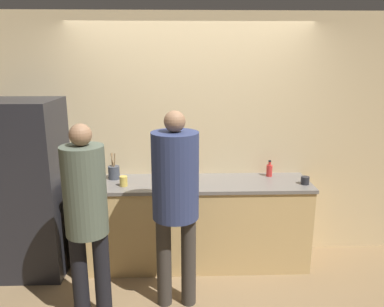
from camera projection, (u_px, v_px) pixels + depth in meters
The scene contains 11 objects.
ground_plane at pixel (192, 279), 3.73m from camera, with size 14.00×14.00×0.00m, color #8C704C.
wall_back at pixel (191, 138), 4.03m from camera, with size 5.20×0.06×2.60m.
counter at pixel (191, 222), 3.95m from camera, with size 2.43×0.63×0.91m.
refrigerator at pixel (28, 188), 3.74m from camera, with size 0.70×0.71×1.76m.
person_left at pixel (86, 212), 2.90m from camera, with size 0.33×0.33×1.68m.
person_center at pixel (175, 191), 3.11m from camera, with size 0.39×0.39×1.74m.
fruit_bowl at pixel (179, 174), 3.91m from camera, with size 0.35×0.35×0.15m.
utensil_crock at pixel (114, 172), 3.91m from camera, with size 0.12×0.12×0.28m.
bottle_red at pixel (269, 170), 4.00m from camera, with size 0.06×0.06×0.17m.
cup_yellow at pixel (124, 181), 3.69m from camera, with size 0.08×0.08×0.10m.
cup_black at pixel (305, 180), 3.75m from camera, with size 0.08×0.08×0.08m.
Camera 1 is at (-0.11, -3.30, 2.15)m, focal length 35.00 mm.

